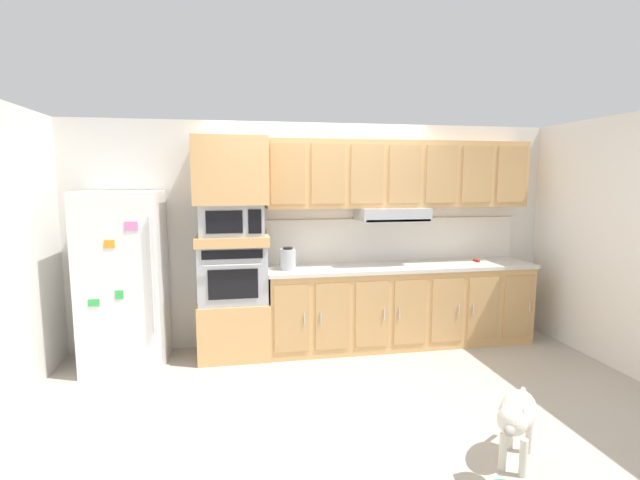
{
  "coord_description": "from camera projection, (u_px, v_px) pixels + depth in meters",
  "views": [
    {
      "loc": [
        -0.92,
        -4.08,
        1.87
      ],
      "look_at": [
        -0.1,
        0.46,
        1.26
      ],
      "focal_mm": 25.74,
      "sensor_mm": 36.0,
      "label": 1
    }
  ],
  "objects": [
    {
      "name": "built_in_oven",
      "position": [
        233.0,
        272.0,
        4.83
      ],
      "size": [
        0.7,
        0.62,
        0.6
      ],
      "color": "#A8AAAF",
      "rests_on": "oven_base_cabinet"
    },
    {
      "name": "appliance_upper_cabinet",
      "position": [
        231.0,
        171.0,
        4.69
      ],
      "size": [
        0.74,
        0.62,
        0.68
      ],
      "primitive_type": "cube",
      "color": "tan",
      "rests_on": "microwave"
    },
    {
      "name": "oven_base_cabinet",
      "position": [
        235.0,
        327.0,
        4.91
      ],
      "size": [
        0.74,
        0.62,
        0.6
      ],
      "primitive_type": "cube",
      "color": "tan",
      "rests_on": "ground"
    },
    {
      "name": "electric_kettle",
      "position": [
        288.0,
        259.0,
        4.87
      ],
      "size": [
        0.17,
        0.17,
        0.24
      ],
      "color": "#A8AAAF",
      "rests_on": "countertop_slab"
    },
    {
      "name": "screwdriver",
      "position": [
        477.0,
        260.0,
        5.35
      ],
      "size": [
        0.14,
        0.12,
        0.03
      ],
      "color": "red",
      "rests_on": "countertop_slab"
    },
    {
      "name": "side_panel_left",
      "position": [
        4.0,
        257.0,
        3.73
      ],
      "size": [
        0.12,
        7.1,
        2.5
      ],
      "primitive_type": "cube",
      "color": "silver",
      "rests_on": "ground"
    },
    {
      "name": "dog",
      "position": [
        517.0,
        415.0,
        2.97
      ],
      "size": [
        0.54,
        0.6,
        0.53
      ],
      "rotation": [
        0.0,
        0.0,
        -2.29
      ],
      "color": "beige",
      "rests_on": "ground"
    },
    {
      "name": "backsplash_panel",
      "position": [
        393.0,
        239.0,
        5.41
      ],
      "size": [
        3.03,
        0.02,
        0.5
      ],
      "primitive_type": "cube",
      "color": "silver",
      "rests_on": "countertop_slab"
    },
    {
      "name": "ground_plane",
      "position": [
        339.0,
        376.0,
        4.39
      ],
      "size": [
        9.6,
        9.6,
        0.0
      ],
      "primitive_type": "plane",
      "color": "#B2A899"
    },
    {
      "name": "side_panel_right",
      "position": [
        604.0,
        240.0,
        4.72
      ],
      "size": [
        0.12,
        7.1,
        2.5
      ],
      "primitive_type": "cube",
      "color": "white",
      "rests_on": "ground"
    },
    {
      "name": "countertop_slab",
      "position": [
        401.0,
        266.0,
        5.16
      ],
      "size": [
        3.03,
        0.64,
        0.04
      ],
      "primitive_type": "cube",
      "color": "beige",
      "rests_on": "lower_cabinet_run"
    },
    {
      "name": "refrigerator",
      "position": [
        124.0,
        280.0,
        4.57
      ],
      "size": [
        0.76,
        0.73,
        1.76
      ],
      "color": "white",
      "rests_on": "ground"
    },
    {
      "name": "microwave",
      "position": [
        232.0,
        220.0,
        4.75
      ],
      "size": [
        0.64,
        0.54,
        0.32
      ],
      "color": "#A8AAAF",
      "rests_on": "appliance_mid_shelf"
    },
    {
      "name": "upper_cabinet_with_hood",
      "position": [
        399.0,
        177.0,
        5.15
      ],
      "size": [
        2.99,
        0.48,
        0.88
      ],
      "color": "tan",
      "rests_on": "backsplash_panel"
    },
    {
      "name": "appliance_mid_shelf",
      "position": [
        232.0,
        240.0,
        4.78
      ],
      "size": [
        0.74,
        0.62,
        0.1
      ],
      "primitive_type": "cube",
      "color": "tan",
      "rests_on": "built_in_oven"
    },
    {
      "name": "back_kitchen_wall",
      "position": [
        318.0,
        234.0,
        5.31
      ],
      "size": [
        6.2,
        0.12,
        2.5
      ],
      "primitive_type": "cube",
      "color": "silver",
      "rests_on": "ground"
    },
    {
      "name": "lower_cabinet_run",
      "position": [
        401.0,
        306.0,
        5.22
      ],
      "size": [
        2.99,
        0.63,
        0.88
      ],
      "color": "tan",
      "rests_on": "ground"
    }
  ]
}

